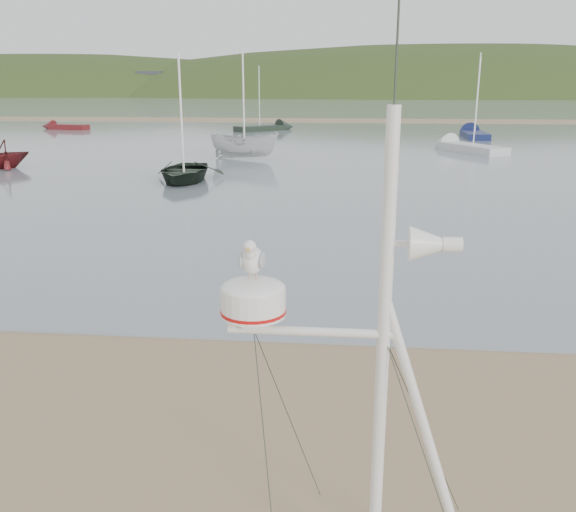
# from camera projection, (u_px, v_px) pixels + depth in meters

# --- Properties ---
(ground) EXTENTS (560.00, 560.00, 0.00)m
(ground) POSITION_uv_depth(u_px,v_px,m) (142.00, 475.00, 7.35)
(ground) COLOR #8C7050
(ground) RESTS_ON ground
(water) EXTENTS (560.00, 256.00, 0.04)m
(water) POSITION_uv_depth(u_px,v_px,m) (337.00, 104.00, 133.67)
(water) COLOR slate
(water) RESTS_ON ground
(sandbar) EXTENTS (560.00, 7.00, 0.07)m
(sandbar) POSITION_uv_depth(u_px,v_px,m) (328.00, 120.00, 74.32)
(sandbar) COLOR #8C7050
(sandbar) RESTS_ON water
(hill_ridge) EXTENTS (620.00, 180.00, 80.00)m
(hill_ridge) POSITION_uv_depth(u_px,v_px,m) (389.00, 147.00, 235.97)
(hill_ridge) COLOR #273817
(hill_ridge) RESTS_ON ground
(far_cottages) EXTENTS (294.40, 6.30, 8.00)m
(far_cottages) POSITION_uv_depth(u_px,v_px,m) (351.00, 84.00, 193.55)
(far_cottages) COLOR white
(far_cottages) RESTS_ON ground
(mast_rig) EXTENTS (2.37, 2.53, 5.34)m
(mast_rig) POSITION_uv_depth(u_px,v_px,m) (370.00, 466.00, 5.39)
(mast_rig) COLOR white
(mast_rig) RESTS_ON ground
(boat_dark) EXTENTS (3.32, 1.08, 4.60)m
(boat_dark) POSITION_uv_depth(u_px,v_px,m) (182.00, 132.00, 28.16)
(boat_dark) COLOR black
(boat_dark) RESTS_ON water
(boat_red) EXTENTS (2.95, 2.76, 2.93)m
(boat_red) POSITION_uv_depth(u_px,v_px,m) (0.00, 141.00, 32.73)
(boat_red) COLOR #581416
(boat_red) RESTS_ON water
(boat_white) EXTENTS (1.95, 1.91, 4.34)m
(boat_white) POSITION_uv_depth(u_px,v_px,m) (244.00, 123.00, 36.48)
(boat_white) COLOR silver
(boat_white) RESTS_ON water
(dinghy_red_far) EXTENTS (5.40, 2.40, 1.28)m
(dinghy_red_far) POSITION_uv_depth(u_px,v_px,m) (59.00, 127.00, 60.54)
(dinghy_red_far) COLOR #581416
(dinghy_red_far) RESTS_ON ground
(sailboat_blue_far) EXTENTS (1.99, 7.21, 7.11)m
(sailboat_blue_far) POSITION_uv_depth(u_px,v_px,m) (471.00, 133.00, 52.93)
(sailboat_blue_far) COLOR #151D4A
(sailboat_blue_far) RESTS_ON ground
(sailboat_dark_mid) EXTENTS (5.94, 5.59, 6.54)m
(sailboat_dark_mid) POSITION_uv_depth(u_px,v_px,m) (274.00, 127.00, 59.42)
(sailboat_dark_mid) COLOR black
(sailboat_dark_mid) RESTS_ON ground
(sailboat_white_near) EXTENTS (4.79, 6.96, 6.94)m
(sailboat_white_near) POSITION_uv_depth(u_px,v_px,m) (456.00, 146.00, 42.26)
(sailboat_white_near) COLOR silver
(sailboat_white_near) RESTS_ON ground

